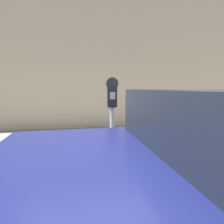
% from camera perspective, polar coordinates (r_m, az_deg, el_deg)
% --- Properties ---
extents(ground_plane, '(60.00, 60.00, 0.00)m').
position_cam_1_polar(ground_plane, '(2.28, -0.00, -31.20)').
color(ground_plane, slate).
extents(sidewalk, '(24.00, 2.80, 0.14)m').
position_cam_1_polar(sidewalk, '(4.18, -5.29, -11.24)').
color(sidewalk, '#BCB7AD').
rests_on(sidewalk, ground_plane).
extents(building_facade, '(24.00, 0.30, 5.41)m').
position_cam_1_polar(building_facade, '(6.60, -7.48, 18.85)').
color(building_facade, tan).
rests_on(building_facade, ground_plane).
extents(parking_meter, '(0.21, 0.12, 1.48)m').
position_cam_1_polar(parking_meter, '(3.13, 0.00, 1.73)').
color(parking_meter, gray).
rests_on(parking_meter, sidewalk).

